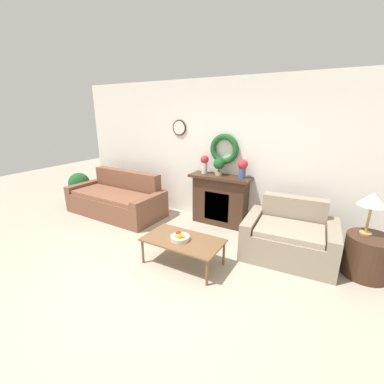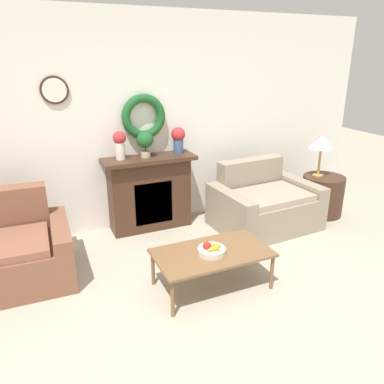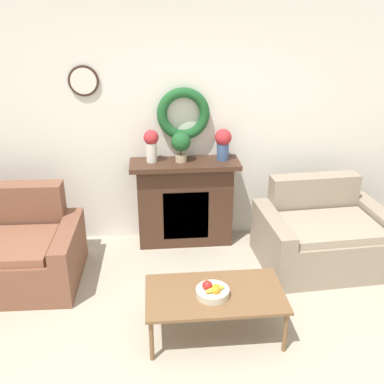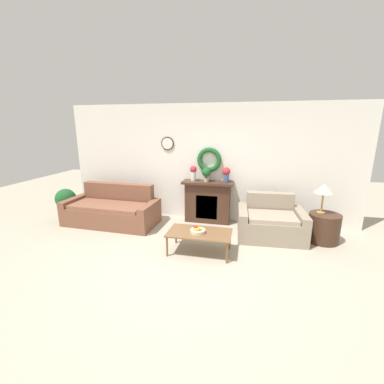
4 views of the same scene
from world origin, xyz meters
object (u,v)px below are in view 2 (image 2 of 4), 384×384
(loveseat_right, at_px, (264,205))
(potted_plant_on_mantel, at_px, (145,141))
(fruit_bowl, at_px, (212,250))
(vase_on_mantel_left, at_px, (120,143))
(vase_on_mantel_right, at_px, (178,138))
(table_lamp, at_px, (322,143))
(coffee_table, at_px, (212,254))
(side_table_by_loveseat, at_px, (322,195))
(fireplace, at_px, (150,192))

(loveseat_right, height_order, potted_plant_on_mantel, potted_plant_on_mantel)
(loveseat_right, height_order, fruit_bowl, loveseat_right)
(vase_on_mantel_left, height_order, vase_on_mantel_right, vase_on_mantel_left)
(table_lamp, bearing_deg, loveseat_right, -176.57)
(coffee_table, xyz_separation_m, vase_on_mantel_right, (0.29, 1.56, 0.81))
(fruit_bowl, xyz_separation_m, vase_on_mantel_right, (0.32, 1.60, 0.73))
(table_lamp, bearing_deg, fruit_bowl, -153.96)
(loveseat_right, relative_size, vase_on_mantel_left, 3.89)
(fruit_bowl, bearing_deg, loveseat_right, 38.46)
(side_table_by_loveseat, height_order, vase_on_mantel_right, vase_on_mantel_right)
(loveseat_right, bearing_deg, vase_on_mantel_left, 158.15)
(fruit_bowl, relative_size, side_table_by_loveseat, 0.46)
(vase_on_mantel_left, xyz_separation_m, potted_plant_on_mantel, (0.31, -0.02, -0.00))
(vase_on_mantel_right, height_order, potted_plant_on_mantel, vase_on_mantel_right)
(coffee_table, relative_size, fruit_bowl, 4.18)
(loveseat_right, relative_size, fruit_bowl, 5.06)
(vase_on_mantel_left, distance_m, potted_plant_on_mantel, 0.31)
(loveseat_right, height_order, side_table_by_loveseat, loveseat_right)
(coffee_table, distance_m, side_table_by_loveseat, 2.48)
(fireplace, relative_size, table_lamp, 2.04)
(potted_plant_on_mantel, bearing_deg, loveseat_right, -21.12)
(vase_on_mantel_left, bearing_deg, table_lamp, -10.98)
(loveseat_right, distance_m, vase_on_mantel_right, 1.43)
(coffee_table, xyz_separation_m, vase_on_mantel_left, (-0.47, 1.56, 0.82))
(fireplace, bearing_deg, vase_on_mantel_left, 179.05)
(fireplace, distance_m, fruit_bowl, 1.60)
(loveseat_right, xyz_separation_m, vase_on_mantel_left, (-1.74, 0.57, 0.87))
(loveseat_right, xyz_separation_m, side_table_by_loveseat, (1.00, -0.00, -0.02))
(fireplace, relative_size, fruit_bowl, 4.37)
(side_table_by_loveseat, relative_size, vase_on_mantel_left, 1.67)
(vase_on_mantel_left, xyz_separation_m, vase_on_mantel_right, (0.76, 0.00, -0.01))
(loveseat_right, distance_m, fruit_bowl, 1.66)
(fireplace, bearing_deg, side_table_by_loveseat, -13.40)
(fireplace, bearing_deg, table_lamp, -12.44)
(side_table_by_loveseat, relative_size, potted_plant_on_mantel, 1.79)
(fireplace, height_order, table_lamp, table_lamp)
(potted_plant_on_mantel, bearing_deg, coffee_table, -84.14)
(loveseat_right, bearing_deg, table_lamp, -0.20)
(table_lamp, xyz_separation_m, potted_plant_on_mantel, (-2.35, 0.50, 0.14))
(table_lamp, height_order, vase_on_mantel_left, vase_on_mantel_left)
(loveseat_right, bearing_deg, fruit_bowl, -145.18)
(table_lamp, height_order, vase_on_mantel_right, vase_on_mantel_right)
(vase_on_mantel_right, bearing_deg, table_lamp, -15.18)
(loveseat_right, bearing_deg, vase_on_mantel_right, 146.12)
(coffee_table, bearing_deg, vase_on_mantel_right, 79.49)
(coffee_table, height_order, potted_plant_on_mantel, potted_plant_on_mantel)
(fireplace, height_order, fruit_bowl, fireplace)
(table_lamp, bearing_deg, coffee_table, -154.49)
(loveseat_right, relative_size, side_table_by_loveseat, 2.33)
(vase_on_mantel_right, bearing_deg, fruit_bowl, -101.14)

